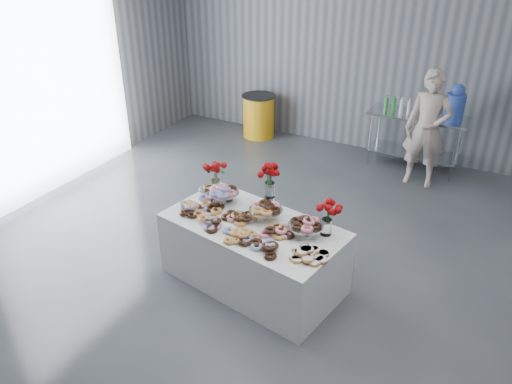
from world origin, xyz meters
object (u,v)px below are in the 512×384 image
Objects in this scene: prep_table at (416,131)px; person at (427,129)px; display_table at (253,253)px; trash_barrel at (259,116)px; water_jug at (455,104)px.

person is (0.24, -0.52, 0.26)m from prep_table.
display_table is at bearing -110.06° from person.
trash_barrel is at bearing -180.00° from prep_table.
water_jug is at bearing 70.48° from display_table.
water_jug reaches higher than trash_barrel.
water_jug is (0.50, -0.00, 0.53)m from prep_table.
display_table is 4.13m from water_jug.
prep_table is at bearing 180.00° from water_jug.
water_jug reaches higher than display_table.
display_table is 3.52m from person.
prep_table is 0.63m from person.
person is at bearing -116.60° from water_jug.
person is at bearing 71.67° from display_table.
prep_table reaches higher than trash_barrel.
trash_barrel is (-3.06, 0.52, -0.48)m from person.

